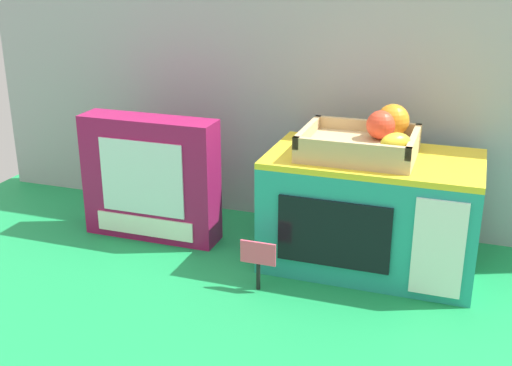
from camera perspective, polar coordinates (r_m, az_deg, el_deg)
ground_plane at (r=1.39m, az=1.06°, el=-6.43°), size 1.70×1.70×0.00m
display_back_panel at (r=1.49m, az=3.95°, el=9.60°), size 1.61×0.03×0.70m
toy_microwave at (r=1.33m, az=10.11°, el=-2.47°), size 0.42×0.25×0.23m
food_groups_crate at (r=1.29m, az=9.83°, el=3.74°), size 0.22×0.19×0.09m
cookie_set_box at (r=1.45m, az=-9.28°, el=0.40°), size 0.31×0.08×0.28m
price_sign at (r=1.23m, az=0.18°, el=-6.63°), size 0.07×0.01×0.10m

